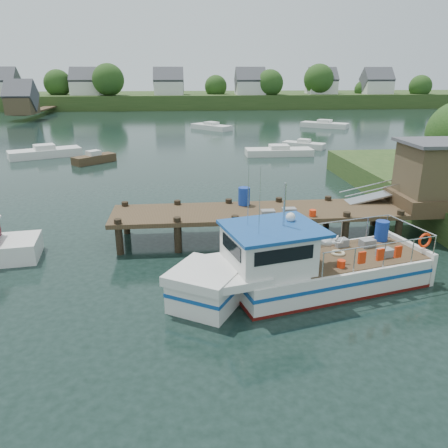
{
  "coord_description": "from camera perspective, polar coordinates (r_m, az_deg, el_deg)",
  "views": [
    {
      "loc": [
        -2.7,
        -19.09,
        7.48
      ],
      "look_at": [
        -1.0,
        -1.5,
        1.3
      ],
      "focal_mm": 35.0,
      "sensor_mm": 36.0,
      "label": 1
    }
  ],
  "objects": [
    {
      "name": "moored_far",
      "position": [
        64.71,
        12.98,
        12.53
      ],
      "size": [
        6.55,
        5.44,
        1.09
      ],
      "rotation": [
        0.0,
        0.0,
        -0.34
      ],
      "color": "silver",
      "rests_on": "ground"
    },
    {
      "name": "dock",
      "position": [
        21.84,
        19.67,
        4.26
      ],
      "size": [
        16.6,
        3.0,
        4.78
      ],
      "color": "#473521",
      "rests_on": "ground"
    },
    {
      "name": "moored_rowboat",
      "position": [
        39.68,
        -16.61,
        8.21
      ],
      "size": [
        3.58,
        3.45,
        1.08
      ],
      "rotation": [
        0.0,
        0.0,
        0.22
      ],
      "color": "#473521",
      "rests_on": "ground"
    },
    {
      "name": "moored_a",
      "position": [
        44.04,
        -22.35,
        8.64
      ],
      "size": [
        6.58,
        4.62,
        1.15
      ],
      "rotation": [
        0.0,
        0.0,
        0.09
      ],
      "color": "silver",
      "rests_on": "ground"
    },
    {
      "name": "ground_plane",
      "position": [
        20.68,
        2.36,
        -1.95
      ],
      "size": [
        160.0,
        160.0,
        0.0
      ],
      "primitive_type": "plane",
      "color": "black"
    },
    {
      "name": "lobster_boat",
      "position": [
        15.82,
        9.68,
        -5.72
      ],
      "size": [
        9.99,
        4.87,
        4.81
      ],
      "rotation": [
        0.0,
        0.0,
        0.24
      ],
      "color": "silver",
      "rests_on": "ground"
    },
    {
      "name": "far_shore",
      "position": [
        101.64,
        -4.15,
        16.2
      ],
      "size": [
        140.0,
        42.55,
        9.22
      ],
      "color": "#334A1E",
      "rests_on": "ground"
    },
    {
      "name": "moored_b",
      "position": [
        46.39,
        10.38,
        10.13
      ],
      "size": [
        4.35,
        3.59,
        0.94
      ],
      "rotation": [
        0.0,
        0.0,
        0.02
      ],
      "color": "silver",
      "rests_on": "ground"
    },
    {
      "name": "moored_d",
      "position": [
        60.95,
        -1.67,
        12.59
      ],
      "size": [
        5.59,
        5.86,
        1.03
      ],
      "rotation": [
        0.0,
        0.0,
        0.21
      ],
      "color": "silver",
      "rests_on": "ground"
    },
    {
      "name": "moored_c",
      "position": [
        42.01,
        7.19,
        9.39
      ],
      "size": [
        6.27,
        2.17,
        0.99
      ],
      "rotation": [
        0.0,
        0.0,
        -0.18
      ],
      "color": "silver",
      "rests_on": "ground"
    }
  ]
}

